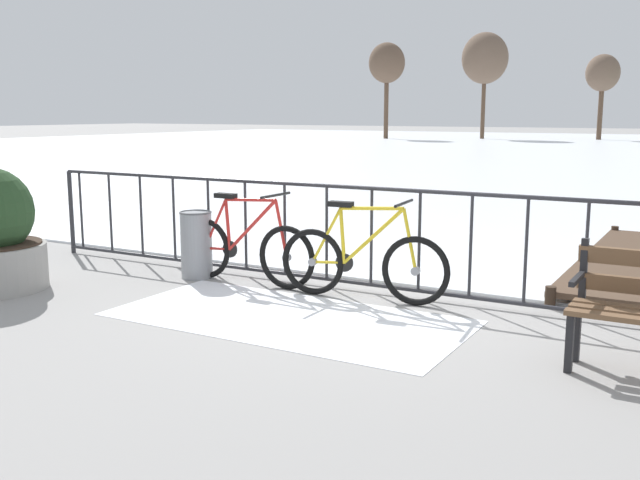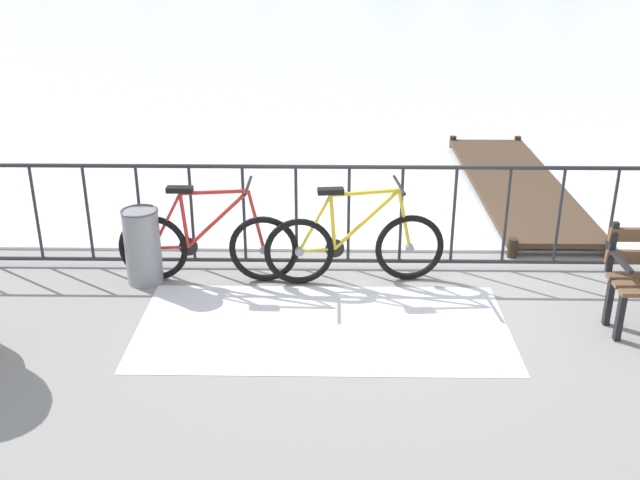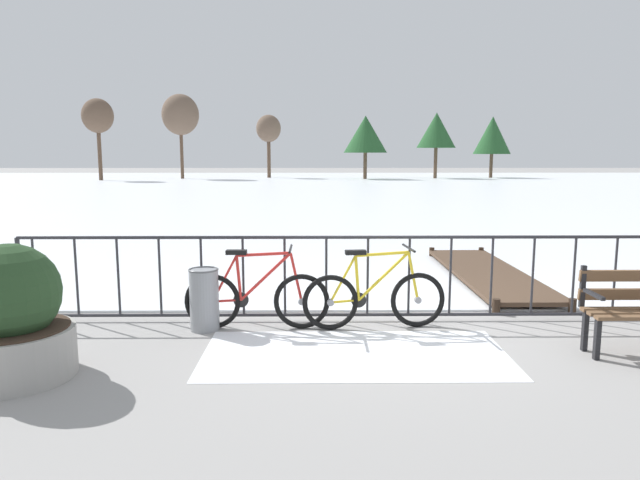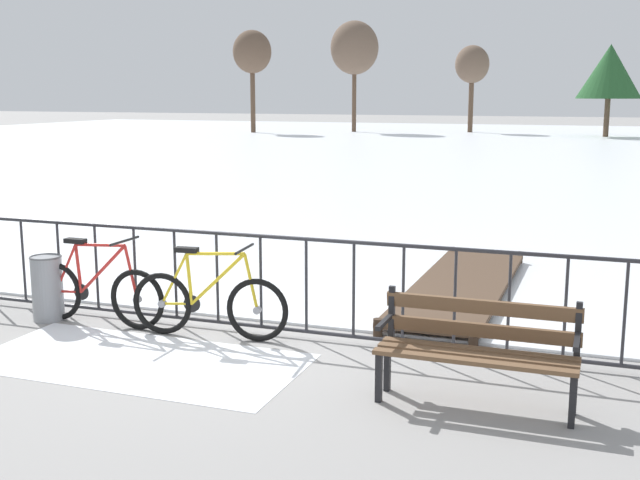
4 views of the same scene
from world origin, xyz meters
name	(u,v)px [view 1 (image 1 of 4)]	position (x,y,z in m)	size (l,w,h in m)	color
ground_plane	(394,295)	(0.00, 0.00, 0.00)	(160.00, 160.00, 0.00)	gray
snow_patch	(288,318)	(-0.49, -1.20, 0.00)	(3.14, 1.53, 0.01)	white
railing_fence	(395,240)	(0.00, 0.00, 0.56)	(9.06, 0.06, 1.07)	#2D2D33
bicycle_near_railing	(362,262)	(-0.20, -0.30, 0.37)	(1.71, 0.52, 0.97)	black
bicycle_second	(244,249)	(-1.59, -0.30, 0.37)	(1.71, 0.52, 0.97)	black
trash_bin	(196,244)	(-2.20, -0.34, 0.37)	(0.35, 0.35, 0.73)	gray
wooden_dock	(635,261)	(1.94, 2.36, 0.12)	(1.10, 4.22, 0.20)	#4C3828
tree_far_west	(603,74)	(-4.82, 43.38, 4.15)	(2.11, 2.11, 5.39)	brown
tree_west_mid	(485,59)	(-11.89, 41.41, 5.23)	(3.01, 3.01, 6.92)	brown
tree_far_east	(387,64)	(-17.57, 38.45, 4.91)	(2.39, 2.39, 6.29)	brown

